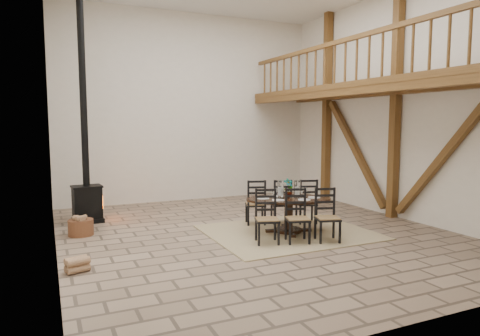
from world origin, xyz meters
name	(u,v)px	position (x,y,z in m)	size (l,w,h in m)	color
ground	(256,233)	(0.00, 0.00, 0.00)	(8.00, 8.00, 0.00)	gray
room_shell	(311,75)	(1.19, 0.00, 3.01)	(7.02, 8.02, 5.01)	white
rug	(288,232)	(0.58, -0.23, 0.01)	(3.00, 2.50, 0.02)	#9F8466
dining_table	(289,214)	(0.58, -0.23, 0.36)	(1.96, 2.17, 1.04)	black
wood_stove	(86,169)	(-2.84, 2.27, 1.14)	(0.64, 0.52, 5.00)	black
log_basket	(81,227)	(-3.05, 1.21, 0.16)	(0.46, 0.46, 0.38)	brown
log_stack	(77,265)	(-3.25, -0.88, 0.11)	(0.35, 0.29, 0.21)	tan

